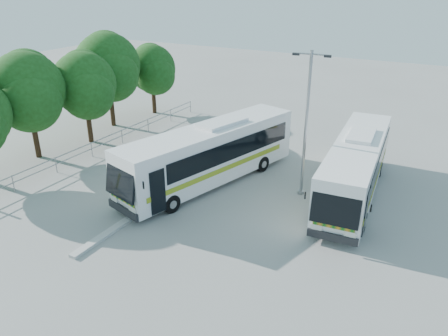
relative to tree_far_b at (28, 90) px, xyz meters
The scene contains 10 objects.
ground 13.85m from the tree_far_b, ahead, with size 100.00×100.00×0.00m, color gray.
kerb_divider 11.65m from the tree_far_b, ahead, with size 0.40×16.00×0.15m, color #B2B2AD.
railing 5.62m from the tree_far_b, 42.90° to the left, with size 0.06×22.00×1.00m.
tree_far_b is the anchor object (origin of this frame).
tree_far_c 4.01m from the tree_far_b, 77.09° to the left, with size 4.97×4.69×6.49m.
tree_far_d 7.61m from the tree_far_b, 92.23° to the left, with size 5.62×5.30×7.33m.
tree_far_e 12.13m from the tree_far_b, 88.17° to the left, with size 4.54×4.28×5.92m.
coach_main 12.51m from the tree_far_b, 10.36° to the left, with size 5.47×12.33×3.36m.
coach_adjacent 20.42m from the tree_far_b, 13.36° to the left, with size 3.26×11.46×3.14m.
lamppost 17.49m from the tree_far_b, 11.27° to the left, with size 1.92×0.35×7.83m.
Camera 1 is at (11.00, -16.38, 11.11)m, focal length 35.00 mm.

